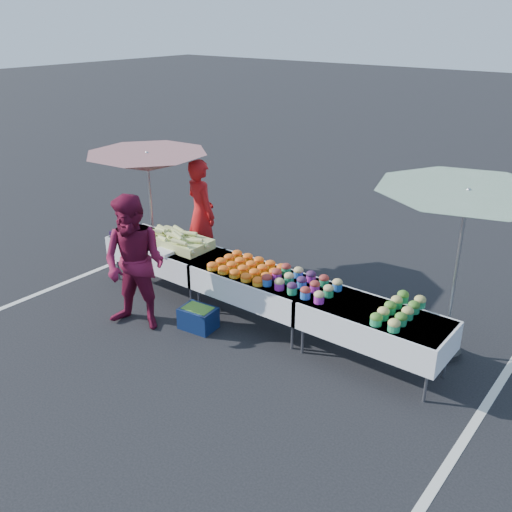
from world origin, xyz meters
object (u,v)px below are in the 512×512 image
Objects in this scene: table_right at (374,324)px; umbrella_left at (148,163)px; table_left at (165,253)px; storage_bin at (198,317)px; vendor at (201,214)px; table_center at (256,284)px; customer at (135,264)px; umbrella_right at (466,205)px.

umbrella_left is (-4.30, 0.40, 1.24)m from table_right.
table_left is 1.51m from storage_bin.
table_center is at bearing 171.42° from vendor.
table_center is 0.76× the size of umbrella_left.
umbrella_left reaches higher than customer.
vendor is at bearing 165.03° from table_right.
customer reaches higher than table_center.
umbrella_left is at bearing 65.72° from vendor.
vendor is 0.98× the size of customer.
table_right is at bearing 2.91° from customer.
table_left is at bearing 180.00° from table_right.
vendor is at bearing 152.74° from table_center.
vendor is (-3.74, 1.00, 0.35)m from table_right.
table_center is 0.98× the size of customer.
table_right is 4.49m from umbrella_left.
umbrella_left is 4.75× the size of storage_bin.
table_left reaches higher than storage_bin.
storage_bin is at bearing 149.68° from vendor.
umbrella_right reaches higher than table_left.
umbrella_right is 3.76m from storage_bin.
table_left is 0.78× the size of umbrella_right.
table_center is 2.93m from umbrella_right.
table_right is (1.80, 0.00, 0.00)m from table_center.
table_left is at bearing 146.80° from storage_bin.
table_left is 1.80m from table_center.
customer is at bearing -61.51° from table_left.
storage_bin is (-2.94, -1.45, -1.84)m from umbrella_right.
table_center and table_right have the same top height.
customer reaches higher than table_right.
customer is 1.14m from storage_bin.
table_right is 0.98× the size of customer.
storage_bin is at bearing -164.26° from table_right.
customer is 2.17m from umbrella_left.
table_left is at bearing -29.74° from umbrella_left.
table_right is at bearing 0.00° from table_left.
umbrella_right is at bearing 18.18° from table_center.
umbrella_left is 2.80m from storage_bin.
table_left is at bearing -169.30° from umbrella_right.
customer is (0.74, -2.10, 0.02)m from vendor.
umbrella_right reaches higher than umbrella_left.
storage_bin is (-2.31, -0.65, -0.42)m from table_right.
vendor is at bearing 47.04° from umbrella_left.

